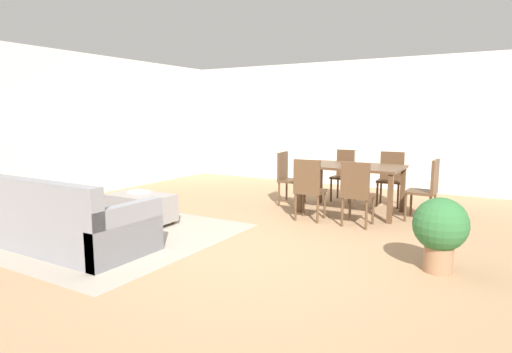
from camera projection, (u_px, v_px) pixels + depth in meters
The scene contains 16 objects.
ground_plane at pixel (249, 250), 4.94m from camera, with size 10.80×10.80×0.00m, color #9E7A56.
wall_back at pixel (372, 124), 9.00m from camera, with size 9.00×0.12×2.70m, color silver.
wall_left at pixel (45, 127), 7.43m from camera, with size 0.12×11.00×2.70m, color silver.
area_rug at pixel (107, 234), 5.60m from camera, with size 3.00×2.80×0.01m, color gray.
couch at pixel (60, 223), 5.03m from camera, with size 2.27×0.97×0.86m.
ottoman_table at pixel (141, 207), 6.04m from camera, with size 0.90×0.55×0.44m.
dining_table at pixel (352, 171), 6.76m from camera, with size 1.54×0.98×0.76m.
dining_chair_near_left at pixel (309, 186), 6.21m from camera, with size 0.43×0.43×0.92m.
dining_chair_near_right at pixel (357, 190), 5.88m from camera, with size 0.40×0.40×0.92m.
dining_chair_far_left at pixel (345, 172), 7.73m from camera, with size 0.41×0.41×0.92m.
dining_chair_far_right at pixel (391, 175), 7.32m from camera, with size 0.43×0.43×0.92m.
dining_chair_head_east at pixel (427, 187), 6.18m from camera, with size 0.42×0.42×0.92m.
dining_chair_head_west at pixel (288, 175), 7.32m from camera, with size 0.43×0.43×0.92m.
vase_centerpiece at pixel (357, 158), 6.68m from camera, with size 0.10×0.10×0.23m, color silver.
book_on_ottoman at pixel (139, 192), 6.13m from camera, with size 0.26×0.20×0.03m, color silver.
potted_plant at pixel (440, 228), 4.19m from camera, with size 0.54×0.54×0.76m.
Camera 1 is at (2.48, -4.06, 1.57)m, focal length 29.78 mm.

